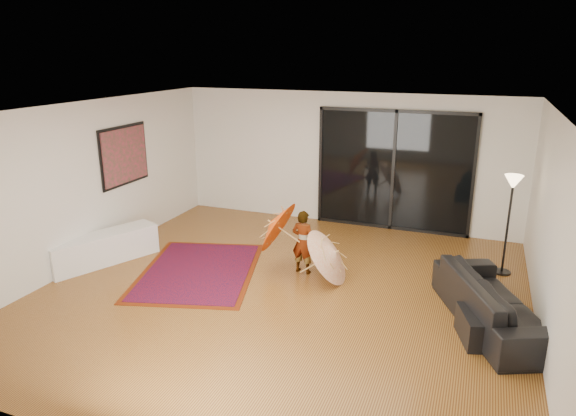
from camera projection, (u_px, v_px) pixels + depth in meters
The scene contains 17 objects.
floor at pixel (282, 292), 7.72m from camera, with size 7.00×7.00×0.00m, color #9C672B.
ceiling at pixel (281, 110), 6.92m from camera, with size 7.00×7.00×0.00m, color white.
wall_back at pixel (345, 159), 10.44m from camera, with size 7.00×7.00×0.00m, color silver.
wall_front at pixel (123, 322), 4.20m from camera, with size 7.00×7.00×0.00m, color silver.
wall_left at pixel (86, 184), 8.52m from camera, with size 7.00×7.00×0.00m, color silver.
wall_right at pixel (553, 236), 6.12m from camera, with size 7.00×7.00×0.00m, color silver.
sliding_door at pixel (393, 171), 10.11m from camera, with size 3.06×0.07×2.40m.
painting at pixel (125, 155), 9.31m from camera, with size 0.04×1.28×1.08m.
media_console at pixel (103, 248), 8.71m from camera, with size 0.46×1.86×0.52m, color white.
speaker at pixel (126, 242), 9.27m from camera, with size 0.27×0.27×0.31m, color #424244.
persian_rug at pixel (199, 271), 8.42m from camera, with size 2.42×2.91×0.02m.
sofa at pixel (494, 301), 6.72m from camera, with size 2.25×0.88×0.66m, color black.
ottoman at pixel (488, 327), 6.36m from camera, with size 0.65×0.65×0.37m, color black.
floor_lamp at pixel (512, 197), 7.99m from camera, with size 0.28×0.28×1.64m.
child at pixel (303, 242), 8.25m from camera, with size 0.38×0.25×1.05m, color #999999.
parasol_orange at pixel (270, 227), 8.33m from camera, with size 0.60×0.93×0.91m.
parasol_white at pixel (336, 251), 7.92m from camera, with size 0.72×0.95×0.98m.
Camera 1 is at (2.60, -6.50, 3.48)m, focal length 32.00 mm.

